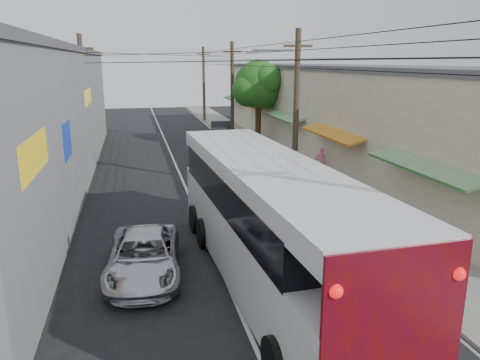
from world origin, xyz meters
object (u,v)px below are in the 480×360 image
at_px(coach_bus, 266,220).
at_px(parked_suv, 267,181).
at_px(pedestrian_far, 318,190).
at_px(pedestrian_near, 321,163).
at_px(parked_car_far, 222,132).
at_px(jeepney, 144,256).
at_px(parked_car_mid, 220,138).

bearing_deg(coach_bus, parked_suv, 70.93).
bearing_deg(pedestrian_far, pedestrian_near, -84.03).
bearing_deg(pedestrian_far, parked_car_far, -58.00).
bearing_deg(parked_suv, jeepney, -135.69).
relative_size(jeepney, parked_car_far, 0.95).
distance_m(pedestrian_near, pedestrian_far, 5.49).
relative_size(coach_bus, parked_car_far, 2.63).
relative_size(parked_car_far, pedestrian_near, 2.88).
bearing_deg(pedestrian_near, parked_suv, 53.04).
relative_size(parked_car_far, pedestrian_far, 3.22).
bearing_deg(parked_car_far, pedestrian_far, -79.64).
relative_size(coach_bus, pedestrian_far, 8.46).
height_order(coach_bus, jeepney, coach_bus).
height_order(parked_car_mid, pedestrian_near, pedestrian_near).
bearing_deg(parked_car_mid, pedestrian_far, -77.09).
bearing_deg(jeepney, pedestrian_near, 50.03).
relative_size(pedestrian_near, pedestrian_far, 1.12).
height_order(coach_bus, pedestrian_near, coach_bus).
bearing_deg(coach_bus, parked_car_far, 79.60).
xyz_separation_m(jeepney, parked_suv, (6.21, 7.79, 0.08)).
bearing_deg(pedestrian_near, pedestrian_far, 87.22).
distance_m(coach_bus, parked_suv, 9.34).
bearing_deg(parked_suv, parked_car_far, 80.11).
bearing_deg(pedestrian_far, parked_suv, -29.16).
distance_m(parked_car_mid, pedestrian_near, 11.27).
bearing_deg(parked_car_mid, coach_bus, -89.72).
distance_m(parked_suv, parked_car_mid, 13.00).
bearing_deg(pedestrian_near, coach_bus, 81.26).
relative_size(jeepney, parked_car_mid, 0.99).
height_order(jeepney, parked_suv, parked_suv).
relative_size(parked_car_mid, pedestrian_far, 3.09).
bearing_deg(pedestrian_near, parked_car_mid, -49.45).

